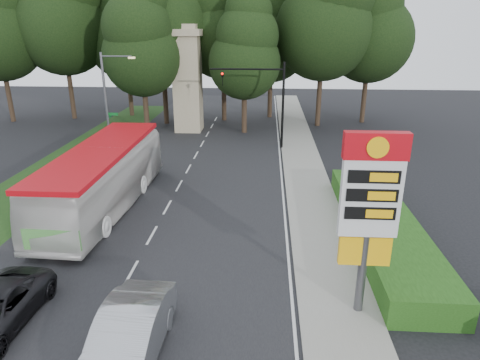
# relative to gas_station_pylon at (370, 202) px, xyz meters

# --- Properties ---
(ground) EXTENTS (120.00, 120.00, 0.00)m
(ground) POSITION_rel_gas_station_pylon_xyz_m (-9.20, -1.99, -4.45)
(ground) COLOR black
(ground) RESTS_ON ground
(road_surface) EXTENTS (14.00, 80.00, 0.02)m
(road_surface) POSITION_rel_gas_station_pylon_xyz_m (-9.20, 10.01, -4.44)
(road_surface) COLOR black
(road_surface) RESTS_ON ground
(sidewalk_right) EXTENTS (3.00, 80.00, 0.12)m
(sidewalk_right) POSITION_rel_gas_station_pylon_xyz_m (-0.70, 10.01, -4.39)
(sidewalk_right) COLOR gray
(sidewalk_right) RESTS_ON ground
(grass_verge_left) EXTENTS (5.00, 50.00, 0.02)m
(grass_verge_left) POSITION_rel_gas_station_pylon_xyz_m (-18.70, 16.01, -4.44)
(grass_verge_left) COLOR #193814
(grass_verge_left) RESTS_ON ground
(hedge) EXTENTS (3.00, 14.00, 1.20)m
(hedge) POSITION_rel_gas_station_pylon_xyz_m (2.30, 6.01, -3.85)
(hedge) COLOR #1F4813
(hedge) RESTS_ON ground
(gas_station_pylon) EXTENTS (2.10, 0.45, 6.85)m
(gas_station_pylon) POSITION_rel_gas_station_pylon_xyz_m (0.00, 0.00, 0.00)
(gas_station_pylon) COLOR #59595E
(gas_station_pylon) RESTS_ON ground
(traffic_signal_mast) EXTENTS (6.10, 0.35, 7.20)m
(traffic_signal_mast) POSITION_rel_gas_station_pylon_xyz_m (-3.52, 22.00, 0.22)
(traffic_signal_mast) COLOR black
(traffic_signal_mast) RESTS_ON ground
(streetlight_signs) EXTENTS (2.75, 0.98, 8.00)m
(streetlight_signs) POSITION_rel_gas_station_pylon_xyz_m (-16.19, 20.01, -0.01)
(streetlight_signs) COLOR #59595E
(streetlight_signs) RESTS_ON ground
(monument) EXTENTS (3.00, 3.00, 10.05)m
(monument) POSITION_rel_gas_station_pylon_xyz_m (-11.20, 28.01, 0.66)
(monument) COLOR tan
(monument) RESTS_ON ground
(tree_west_mid) EXTENTS (9.80, 9.80, 19.25)m
(tree_west_mid) POSITION_rel_gas_station_pylon_xyz_m (-25.20, 33.01, 7.24)
(tree_west_mid) COLOR #2D2116
(tree_west_mid) RESTS_ON ground
(tree_west_near) EXTENTS (8.40, 8.40, 16.50)m
(tree_west_near) POSITION_rel_gas_station_pylon_xyz_m (-19.20, 35.01, 5.57)
(tree_west_near) COLOR #2D2116
(tree_west_near) RESTS_ON ground
(tree_center_left) EXTENTS (10.08, 10.08, 19.80)m
(tree_center_left) POSITION_rel_gas_station_pylon_xyz_m (-14.20, 31.01, 7.57)
(tree_center_left) COLOR #2D2116
(tree_center_left) RESTS_ON ground
(tree_center_right) EXTENTS (9.24, 9.24, 18.15)m
(tree_center_right) POSITION_rel_gas_station_pylon_xyz_m (-8.20, 33.01, 6.57)
(tree_center_right) COLOR #2D2116
(tree_center_right) RESTS_ON ground
(tree_east_near) EXTENTS (8.12, 8.12, 15.95)m
(tree_east_near) POSITION_rel_gas_station_pylon_xyz_m (-3.20, 35.01, 5.23)
(tree_east_near) COLOR #2D2116
(tree_east_near) RESTS_ON ground
(tree_east_mid) EXTENTS (9.52, 9.52, 18.70)m
(tree_east_mid) POSITION_rel_gas_station_pylon_xyz_m (1.80, 31.01, 6.91)
(tree_east_mid) COLOR #2D2116
(tree_east_mid) RESTS_ON ground
(tree_far_east) EXTENTS (8.68, 8.68, 17.05)m
(tree_far_east) POSITION_rel_gas_station_pylon_xyz_m (6.80, 33.01, 5.90)
(tree_far_east) COLOR #2D2116
(tree_far_east) RESTS_ON ground
(tree_monument_left) EXTENTS (7.28, 7.28, 14.30)m
(tree_monument_left) POSITION_rel_gas_station_pylon_xyz_m (-15.20, 27.01, 4.23)
(tree_monument_left) COLOR #2D2116
(tree_monument_left) RESTS_ON ground
(tree_monument_right) EXTENTS (6.72, 6.72, 13.20)m
(tree_monument_right) POSITION_rel_gas_station_pylon_xyz_m (-5.70, 27.51, 3.56)
(tree_monument_right) COLOR #2D2116
(tree_monument_right) RESTS_ON ground
(transit_bus) EXTENTS (3.53, 13.04, 3.60)m
(transit_bus) POSITION_rel_gas_station_pylon_xyz_m (-12.70, 8.72, -2.65)
(transit_bus) COLOR silver
(transit_bus) RESTS_ON ground
(sedan_silver) EXTENTS (2.02, 5.42, 1.77)m
(sedan_silver) POSITION_rel_gas_station_pylon_xyz_m (-7.70, -2.95, -3.56)
(sedan_silver) COLOR #A6A8AE
(sedan_silver) RESTS_ON ground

